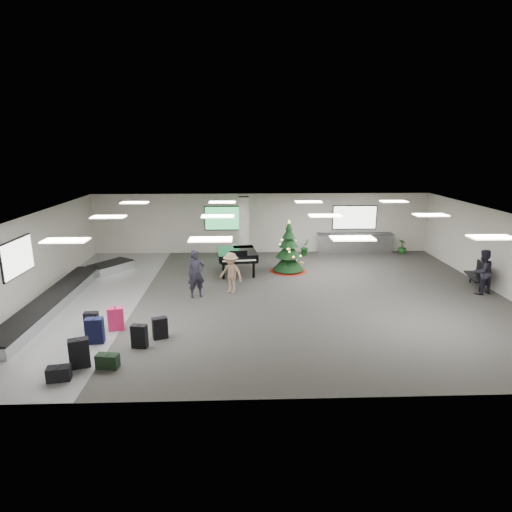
{
  "coord_description": "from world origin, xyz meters",
  "views": [
    {
      "loc": [
        -1.15,
        -15.7,
        5.69
      ],
      "look_at": [
        -0.55,
        1.0,
        1.34
      ],
      "focal_mm": 30.0,
      "sensor_mm": 36.0,
      "label": 1
    }
  ],
  "objects_px": {
    "grand_piano": "(237,255)",
    "traveler_a": "(196,274)",
    "traveler_bench": "(482,272)",
    "pink_suitcase": "(116,319)",
    "bench": "(479,274)",
    "traveler_b": "(231,273)",
    "service_counter": "(355,243)",
    "christmas_tree": "(288,254)",
    "baggage_carousel": "(66,294)",
    "potted_plant_left": "(305,247)",
    "potted_plant_right": "(402,247)"
  },
  "relations": [
    {
      "from": "traveler_a",
      "to": "traveler_bench",
      "type": "distance_m",
      "value": 11.13
    },
    {
      "from": "potted_plant_right",
      "to": "traveler_b",
      "type": "bearing_deg",
      "value": -146.8
    },
    {
      "from": "service_counter",
      "to": "grand_piano",
      "type": "xyz_separation_m",
      "value": [
        -6.34,
        -3.65,
        0.35
      ]
    },
    {
      "from": "christmas_tree",
      "to": "traveler_b",
      "type": "height_order",
      "value": "christmas_tree"
    },
    {
      "from": "traveler_bench",
      "to": "potted_plant_left",
      "type": "xyz_separation_m",
      "value": [
        -6.01,
        6.32,
        -0.45
      ]
    },
    {
      "from": "bench",
      "to": "traveler_b",
      "type": "xyz_separation_m",
      "value": [
        -10.17,
        -0.31,
        0.25
      ]
    },
    {
      "from": "baggage_carousel",
      "to": "pink_suitcase",
      "type": "relative_size",
      "value": 12.66
    },
    {
      "from": "grand_piano",
      "to": "traveler_b",
      "type": "distance_m",
      "value": 2.56
    },
    {
      "from": "baggage_carousel",
      "to": "traveler_bench",
      "type": "distance_m",
      "value": 16.11
    },
    {
      "from": "christmas_tree",
      "to": "grand_piano",
      "type": "xyz_separation_m",
      "value": [
        -2.38,
        -0.34,
        0.06
      ]
    },
    {
      "from": "potted_plant_left",
      "to": "service_counter",
      "type": "bearing_deg",
      "value": 7.99
    },
    {
      "from": "service_counter",
      "to": "christmas_tree",
      "type": "bearing_deg",
      "value": -140.1
    },
    {
      "from": "service_counter",
      "to": "traveler_a",
      "type": "relative_size",
      "value": 2.19
    },
    {
      "from": "baggage_carousel",
      "to": "traveler_b",
      "type": "relative_size",
      "value": 5.95
    },
    {
      "from": "service_counter",
      "to": "christmas_tree",
      "type": "height_order",
      "value": "christmas_tree"
    },
    {
      "from": "potted_plant_right",
      "to": "service_counter",
      "type": "bearing_deg",
      "value": 174.31
    },
    {
      "from": "pink_suitcase",
      "to": "potted_plant_right",
      "type": "bearing_deg",
      "value": 25.0
    },
    {
      "from": "baggage_carousel",
      "to": "grand_piano",
      "type": "height_order",
      "value": "grand_piano"
    },
    {
      "from": "pink_suitcase",
      "to": "potted_plant_left",
      "type": "relative_size",
      "value": 0.87
    },
    {
      "from": "traveler_b",
      "to": "baggage_carousel",
      "type": "bearing_deg",
      "value": -141.21
    },
    {
      "from": "potted_plant_left",
      "to": "baggage_carousel",
      "type": "bearing_deg",
      "value": -147.83
    },
    {
      "from": "service_counter",
      "to": "traveler_a",
      "type": "height_order",
      "value": "traveler_a"
    },
    {
      "from": "bench",
      "to": "traveler_bench",
      "type": "relative_size",
      "value": 0.92
    },
    {
      "from": "grand_piano",
      "to": "traveler_bench",
      "type": "xyz_separation_m",
      "value": [
        9.6,
        -3.06,
        0.0
      ]
    },
    {
      "from": "baggage_carousel",
      "to": "service_counter",
      "type": "height_order",
      "value": "service_counter"
    },
    {
      "from": "service_counter",
      "to": "pink_suitcase",
      "type": "xyz_separation_m",
      "value": [
        -10.12,
        -9.65,
        -0.17
      ]
    },
    {
      "from": "bench",
      "to": "potted_plant_left",
      "type": "distance_m",
      "value": 8.42
    },
    {
      "from": "grand_piano",
      "to": "baggage_carousel",
      "type": "bearing_deg",
      "value": -160.96
    },
    {
      "from": "traveler_a",
      "to": "christmas_tree",
      "type": "bearing_deg",
      "value": 18.43
    },
    {
      "from": "pink_suitcase",
      "to": "traveler_bench",
      "type": "xyz_separation_m",
      "value": [
        13.38,
        2.94,
        0.52
      ]
    },
    {
      "from": "traveler_b",
      "to": "potted_plant_right",
      "type": "distance_m",
      "value": 10.88
    },
    {
      "from": "pink_suitcase",
      "to": "bench",
      "type": "relative_size",
      "value": 0.46
    },
    {
      "from": "baggage_carousel",
      "to": "potted_plant_right",
      "type": "height_order",
      "value": "potted_plant_right"
    },
    {
      "from": "service_counter",
      "to": "traveler_b",
      "type": "xyz_separation_m",
      "value": [
        -6.56,
        -6.21,
        0.27
      ]
    },
    {
      "from": "traveler_b",
      "to": "potted_plant_left",
      "type": "relative_size",
      "value": 1.85
    },
    {
      "from": "traveler_b",
      "to": "traveler_bench",
      "type": "bearing_deg",
      "value": 31.06
    },
    {
      "from": "christmas_tree",
      "to": "bench",
      "type": "height_order",
      "value": "christmas_tree"
    },
    {
      "from": "pink_suitcase",
      "to": "bench",
      "type": "bearing_deg",
      "value": 3.7
    },
    {
      "from": "baggage_carousel",
      "to": "traveler_bench",
      "type": "height_order",
      "value": "traveler_bench"
    },
    {
      "from": "baggage_carousel",
      "to": "traveler_a",
      "type": "bearing_deg",
      "value": 0.62
    },
    {
      "from": "baggage_carousel",
      "to": "christmas_tree",
      "type": "bearing_deg",
      "value": 21.06
    },
    {
      "from": "potted_plant_left",
      "to": "potted_plant_right",
      "type": "distance_m",
      "value": 5.29
    },
    {
      "from": "traveler_a",
      "to": "service_counter",
      "type": "bearing_deg",
      "value": 18.02
    },
    {
      "from": "grand_piano",
      "to": "traveler_b",
      "type": "relative_size",
      "value": 1.45
    },
    {
      "from": "traveler_a",
      "to": "traveler_b",
      "type": "distance_m",
      "value": 1.4
    },
    {
      "from": "traveler_b",
      "to": "potted_plant_right",
      "type": "relative_size",
      "value": 2.11
    },
    {
      "from": "baggage_carousel",
      "to": "potted_plant_right",
      "type": "distance_m",
      "value": 16.69
    },
    {
      "from": "pink_suitcase",
      "to": "potted_plant_right",
      "type": "distance_m",
      "value": 15.77
    },
    {
      "from": "grand_piano",
      "to": "traveler_a",
      "type": "relative_size",
      "value": 1.28
    },
    {
      "from": "traveler_b",
      "to": "traveler_bench",
      "type": "xyz_separation_m",
      "value": [
        9.82,
        -0.5,
        0.08
      ]
    }
  ]
}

